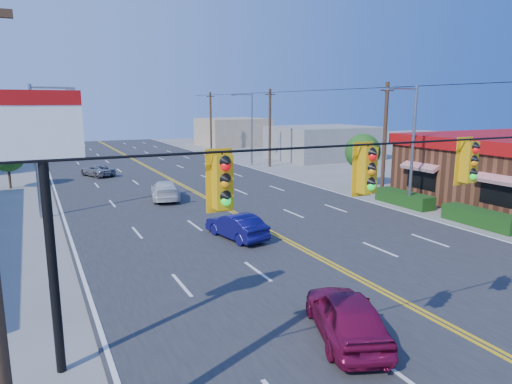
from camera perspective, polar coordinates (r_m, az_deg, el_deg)
name	(u,v)px	position (r m, az deg, el deg)	size (l,w,h in m)	color
ground	(481,345)	(15.41, 26.26, -16.78)	(160.00, 160.00, 0.00)	gray
road	(221,206)	(30.92, -4.34, -1.81)	(20.00, 120.00, 0.06)	#2D2D30
signal_span	(495,180)	(13.83, 27.68, 1.39)	(24.32, 0.34, 9.00)	#47301E
pizza_hut_sign	(44,176)	(12.10, -24.95, 1.84)	(1.90, 0.30, 6.85)	black
streetlight_se	(411,141)	(31.21, 18.79, 6.09)	(2.55, 0.25, 8.00)	gray
streetlight_ne	(250,125)	(51.04, -0.73, 8.39)	(2.55, 0.25, 8.00)	gray
streetlight_sw	(39,144)	(30.08, -25.52, 5.44)	(2.55, 0.25, 8.00)	gray
streetlight_nw	(33,125)	(56.03, -26.09, 7.52)	(2.55, 0.25, 8.00)	gray
utility_pole_near	(385,140)	(35.09, 15.77, 6.24)	(0.28, 0.28, 8.40)	#47301E
utility_pole_mid	(270,128)	(49.90, 1.74, 7.96)	(0.28, 0.28, 8.40)	#47301E
utility_pole_far	(211,122)	(66.32, -5.67, 8.68)	(0.28, 0.28, 8.40)	#47301E
tree_kfc_rear	(363,152)	(39.07, 13.18, 4.95)	(2.94, 2.94, 4.41)	#47301E
tree_west	(7,155)	(42.22, -28.67, 4.13)	(2.80, 2.80, 4.20)	#47301E
bld_east_mid	(323,142)	(58.57, 8.40, 6.15)	(12.00, 10.00, 4.00)	gray
bld_east_far	(232,132)	(76.37, -2.98, 7.53)	(10.00, 10.00, 4.40)	tan
car_magenta	(346,317)	(14.15, 11.22, -15.03)	(1.73, 4.30, 1.47)	maroon
car_blue	(236,227)	(23.47, -2.47, -4.39)	(1.38, 3.97, 1.31)	#0F0E53
car_white	(165,191)	(33.48, -11.27, 0.14)	(1.91, 4.70, 1.37)	silver
car_silver	(97,171)	(45.89, -19.20, 2.49)	(1.82, 3.95, 1.10)	#97969B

